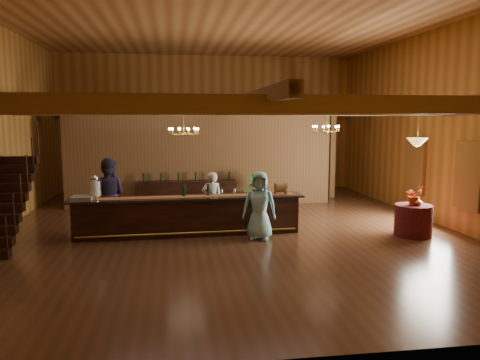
{
  "coord_description": "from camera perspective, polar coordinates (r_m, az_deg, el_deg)",
  "views": [
    {
      "loc": [
        -1.45,
        -12.36,
        3.0
      ],
      "look_at": [
        0.47,
        0.87,
        1.21
      ],
      "focal_mm": 35.0,
      "sensor_mm": 36.0,
      "label": 1
    }
  ],
  "objects": [
    {
      "name": "tasting_bar",
      "position": [
        12.1,
        -6.31,
        -4.33
      ],
      "size": [
        5.99,
        0.94,
        1.01
      ],
      "rotation": [
        0.0,
        0.0,
        0.03
      ],
      "color": "black",
      "rests_on": "floor"
    },
    {
      "name": "wall_back",
      "position": [
        19.41,
        -4.0,
        6.85
      ],
      "size": [
        12.0,
        0.1,
        5.5
      ],
      "primitive_type": "cube",
      "color": "#A86E2C",
      "rests_on": "floor"
    },
    {
      "name": "glass_rack_tray",
      "position": [
        12.08,
        -18.68,
        -2.11
      ],
      "size": [
        0.5,
        0.5,
        0.1
      ],
      "primitive_type": "cube",
      "color": "gray",
      "rests_on": "tasting_bar"
    },
    {
      "name": "backroom_boxes",
      "position": [
        18.06,
        -4.5,
        -0.28
      ],
      "size": [
        4.1,
        0.6,
        1.1
      ],
      "color": "black",
      "rests_on": "floor"
    },
    {
      "name": "guest",
      "position": [
        11.54,
        2.38,
        -3.14
      ],
      "size": [
        0.95,
        0.75,
        1.7
      ],
      "primitive_type": "imported",
      "rotation": [
        0.0,
        0.0,
        -0.29
      ],
      "color": "#7EC1D1",
      "rests_on": "floor"
    },
    {
      "name": "staff_second",
      "position": [
        12.76,
        -15.81,
        -1.8
      ],
      "size": [
        1.03,
        0.84,
        1.96
      ],
      "primitive_type": "imported",
      "rotation": [
        0.0,
        0.0,
        3.03
      ],
      "color": "#29253E",
      "rests_on": "floor"
    },
    {
      "name": "pendant_lamp",
      "position": [
        12.49,
        20.78,
        4.38
      ],
      "size": [
        0.52,
        0.52,
        0.9
      ],
      "color": "gold",
      "rests_on": "beam_grid"
    },
    {
      "name": "chandelier_right",
      "position": [
        14.07,
        10.45,
        6.21
      ],
      "size": [
        0.8,
        0.8,
        0.67
      ],
      "color": "gold",
      "rests_on": "beam_grid"
    },
    {
      "name": "backbar_shelf",
      "position": [
        15.77,
        -6.42,
        -1.72
      ],
      "size": [
        3.26,
        0.75,
        0.91
      ],
      "primitive_type": "cube",
      "rotation": [
        0.0,
        0.0,
        -0.08
      ],
      "color": "black",
      "rests_on": "floor"
    },
    {
      "name": "window_right_front",
      "position": [
        13.14,
        26.1,
        0.49
      ],
      "size": [
        0.12,
        1.05,
        1.75
      ],
      "primitive_type": "cube",
      "color": "white",
      "rests_on": "wall_right"
    },
    {
      "name": "table_vase",
      "position": [
        12.58,
        20.9,
        -2.21
      ],
      "size": [
        0.2,
        0.2,
        0.32
      ],
      "primitive_type": "imported",
      "rotation": [
        0.0,
        0.0,
        -0.33
      ],
      "color": "gold",
      "rests_on": "round_table"
    },
    {
      "name": "round_table",
      "position": [
        12.75,
        20.36,
        -4.64
      ],
      "size": [
        0.93,
        0.93,
        0.8
      ],
      "primitive_type": "cylinder",
      "color": "maroon",
      "rests_on": "floor"
    },
    {
      "name": "bar_bottle_1",
      "position": [
        12.09,
        -6.81,
        -1.27
      ],
      "size": [
        0.07,
        0.07,
        0.3
      ],
      "primitive_type": "cylinder",
      "color": "black",
      "rests_on": "tasting_bar"
    },
    {
      "name": "bartender",
      "position": [
        12.92,
        -3.45,
        -2.37
      ],
      "size": [
        0.59,
        0.41,
        1.53
      ],
      "primitive_type": "imported",
      "rotation": [
        0.0,
        0.0,
        3.23
      ],
      "color": "silver",
      "rests_on": "floor"
    },
    {
      "name": "bar_bottle_0",
      "position": [
        12.09,
        -6.91,
        -1.27
      ],
      "size": [
        0.07,
        0.07,
        0.3
      ],
      "primitive_type": "cylinder",
      "color": "black",
      "rests_on": "tasting_bar"
    },
    {
      "name": "beam_grid",
      "position": [
        12.95,
        -1.84,
        8.67
      ],
      "size": [
        11.9,
        13.9,
        0.39
      ],
      "color": "brown",
      "rests_on": "wall_left"
    },
    {
      "name": "staircase",
      "position": [
        12.45,
        -26.9,
        -2.47
      ],
      "size": [
        1.0,
        2.8,
        2.0
      ],
      "color": "black",
      "rests_on": "floor"
    },
    {
      "name": "beverage_dispenser",
      "position": [
        12.09,
        -17.28,
        -0.9
      ],
      "size": [
        0.26,
        0.26,
        0.6
      ],
      "color": "silver",
      "rests_on": "tasting_bar"
    },
    {
      "name": "raffle_drum",
      "position": [
        12.32,
        4.96,
        -0.95
      ],
      "size": [
        0.34,
        0.24,
        0.3
      ],
      "color": "brown",
      "rests_on": "tasting_bar"
    },
    {
      "name": "floor_plant",
      "position": [
        15.73,
        1.66,
        -1.12
      ],
      "size": [
        0.82,
        0.74,
        1.23
      ],
      "primitive_type": "imported",
      "rotation": [
        0.0,
        0.0,
        -0.34
      ],
      "color": "#2D752B",
      "rests_on": "floor"
    },
    {
      "name": "ceiling",
      "position": [
        12.69,
        -1.61,
        18.97
      ],
      "size": [
        14.0,
        14.0,
        0.0
      ],
      "primitive_type": "plane",
      "rotation": [
        3.14,
        0.0,
        0.0
      ],
      "color": "#B17C42",
      "rests_on": "wall_back"
    },
    {
      "name": "wall_right",
      "position": [
        14.43,
        22.97,
        6.02
      ],
      "size": [
        0.1,
        14.0,
        5.5
      ],
      "primitive_type": "cube",
      "color": "#A86E2C",
      "rests_on": "floor"
    },
    {
      "name": "wall_front",
      "position": [
        5.56,
        6.93,
        4.98
      ],
      "size": [
        12.0,
        0.1,
        5.5
      ],
      "primitive_type": "cube",
      "color": "#A86E2C",
      "rests_on": "floor"
    },
    {
      "name": "chandelier_left",
      "position": [
        12.85,
        -6.88,
        5.98
      ],
      "size": [
        0.8,
        0.8,
        0.71
      ],
      "color": "gold",
      "rests_on": "beam_grid"
    },
    {
      "name": "support_posts",
      "position": [
        12.03,
        -1.27,
        0.92
      ],
      "size": [
        9.2,
        10.2,
        3.2
      ],
      "color": "brown",
      "rests_on": "floor"
    },
    {
      "name": "bar_bottle_2",
      "position": [
        12.14,
        -3.9,
        -1.2
      ],
      "size": [
        0.07,
        0.07,
        0.3
      ],
      "primitive_type": "cylinder",
      "color": "black",
      "rests_on": "tasting_bar"
    },
    {
      "name": "table_flowers",
      "position": [
        12.67,
        20.46,
        -1.75
      ],
      "size": [
        0.54,
        0.51,
        0.49
      ],
      "primitive_type": "imported",
      "rotation": [
        0.0,
        0.0,
        0.36
      ],
      "color": "#BF3207",
      "rests_on": "round_table"
    },
    {
      "name": "window_right_back",
      "position": [
        15.34,
        20.65,
        1.7
      ],
      "size": [
        0.12,
        1.05,
        1.75
      ],
      "primitive_type": "cube",
      "color": "white",
      "rests_on": "wall_right"
    },
    {
      "name": "partition_wall",
      "position": [
        15.95,
        -4.81,
        2.37
      ],
      "size": [
        9.0,
        0.18,
        3.1
      ],
      "primitive_type": "cube",
      "color": "brown",
      "rests_on": "floor"
    },
    {
      "name": "floor",
      "position": [
        12.8,
        -1.52,
        -5.95
      ],
      "size": [
        14.0,
        14.0,
        0.0
      ],
      "primitive_type": "plane",
      "color": "#432815",
      "rests_on": "ground"
    }
  ]
}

